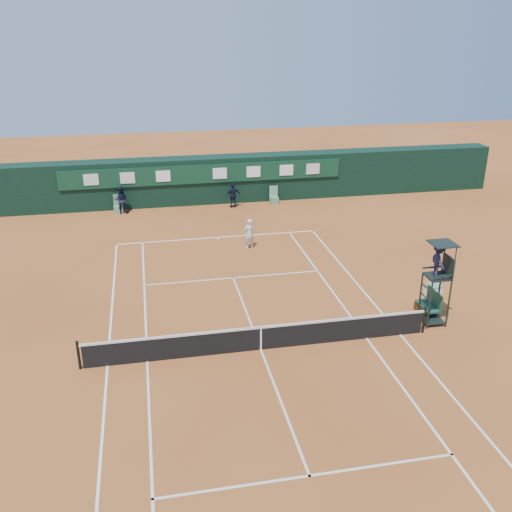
{
  "coord_description": "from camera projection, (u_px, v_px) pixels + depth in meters",
  "views": [
    {
      "loc": [
        -3.68,
        -17.63,
        11.21
      ],
      "look_at": [
        1.01,
        6.0,
        1.2
      ],
      "focal_mm": 40.0,
      "sensor_mm": 36.0,
      "label": 1
    }
  ],
  "objects": [
    {
      "name": "ground",
      "position": [
        261.0,
        350.0,
        20.93
      ],
      "size": [
        90.0,
        90.0,
        0.0
      ],
      "primitive_type": "plane",
      "color": "#A75927",
      "rests_on": "ground"
    },
    {
      "name": "court_lines",
      "position": [
        261.0,
        349.0,
        20.93
      ],
      "size": [
        11.05,
        23.85,
        0.01
      ],
      "color": "white",
      "rests_on": "ground"
    },
    {
      "name": "tennis_net",
      "position": [
        261.0,
        338.0,
        20.74
      ],
      "size": [
        12.9,
        0.1,
        1.1
      ],
      "color": "black",
      "rests_on": "ground"
    },
    {
      "name": "back_wall",
      "position": [
        203.0,
        180.0,
        37.33
      ],
      "size": [
        40.0,
        1.65,
        3.0
      ],
      "color": "black",
      "rests_on": "ground"
    },
    {
      "name": "linesman_chair_left",
      "position": [
        118.0,
        208.0,
        35.66
      ],
      "size": [
        0.55,
        0.5,
        1.15
      ],
      "color": "#588761",
      "rests_on": "ground"
    },
    {
      "name": "linesman_chair_right",
      "position": [
        274.0,
        199.0,
        37.46
      ],
      "size": [
        0.55,
        0.5,
        1.15
      ],
      "color": "#578464",
      "rests_on": "ground"
    },
    {
      "name": "umpire_chair",
      "position": [
        438.0,
        267.0,
        21.83
      ],
      "size": [
        0.96,
        0.95,
        3.42
      ],
      "color": "black",
      "rests_on": "ground"
    },
    {
      "name": "player_bench",
      "position": [
        431.0,
        303.0,
        23.1
      ],
      "size": [
        0.56,
        1.2,
        1.1
      ],
      "color": "#1A412E",
      "rests_on": "ground"
    },
    {
      "name": "tennis_bag",
      "position": [
        424.0,
        309.0,
        23.53
      ],
      "size": [
        0.6,
        0.95,
        0.33
      ],
      "primitive_type": "cube",
      "rotation": [
        0.0,
        0.0,
        0.26
      ],
      "color": "black",
      "rests_on": "ground"
    },
    {
      "name": "cooler",
      "position": [
        433.0,
        291.0,
        24.67
      ],
      "size": [
        0.57,
        0.57,
        0.65
      ],
      "color": "white",
      "rests_on": "ground"
    },
    {
      "name": "tennis_ball",
      "position": [
        305.0,
        247.0,
        30.23
      ],
      "size": [
        0.06,
        0.06,
        0.06
      ],
      "primitive_type": "sphere",
      "color": "gold",
      "rests_on": "ground"
    },
    {
      "name": "player",
      "position": [
        249.0,
        234.0,
        29.93
      ],
      "size": [
        0.7,
        0.59,
        1.63
      ],
      "primitive_type": "imported",
      "rotation": [
        0.0,
        0.0,
        3.55
      ],
      "color": "silver",
      "rests_on": "ground"
    },
    {
      "name": "ball_kid_left",
      "position": [
        121.0,
        200.0,
        35.36
      ],
      "size": [
        0.88,
        0.71,
        1.72
      ],
      "primitive_type": "imported",
      "rotation": [
        0.0,
        0.0,
        3.08
      ],
      "color": "black",
      "rests_on": "ground"
    },
    {
      "name": "ball_kid_right",
      "position": [
        233.0,
        195.0,
        36.49
      ],
      "size": [
        1.0,
        0.58,
        1.6
      ],
      "primitive_type": "imported",
      "rotation": [
        0.0,
        0.0,
        3.36
      ],
      "color": "black",
      "rests_on": "ground"
    }
  ]
}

